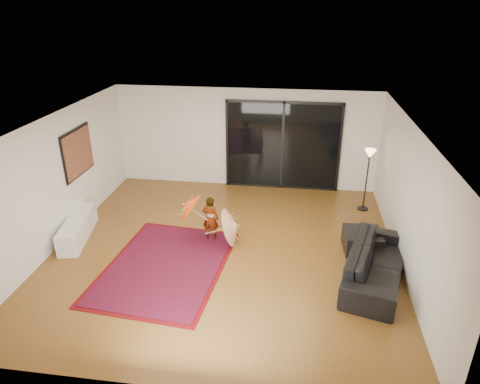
% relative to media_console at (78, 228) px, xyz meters
% --- Properties ---
extents(floor, '(7.00, 7.00, 0.00)m').
position_rel_media_console_xyz_m(floor, '(3.25, -0.10, -0.23)').
color(floor, olive).
rests_on(floor, ground).
extents(ceiling, '(7.00, 7.00, 0.00)m').
position_rel_media_console_xyz_m(ceiling, '(3.25, -0.10, 2.47)').
color(ceiling, white).
rests_on(ceiling, wall_back).
extents(wall_back, '(7.00, 0.00, 7.00)m').
position_rel_media_console_xyz_m(wall_back, '(3.25, 3.40, 1.12)').
color(wall_back, silver).
rests_on(wall_back, floor).
extents(wall_front, '(7.00, 0.00, 7.00)m').
position_rel_media_console_xyz_m(wall_front, '(3.25, -3.60, 1.12)').
color(wall_front, silver).
rests_on(wall_front, floor).
extents(wall_left, '(0.00, 7.00, 7.00)m').
position_rel_media_console_xyz_m(wall_left, '(-0.25, -0.10, 1.12)').
color(wall_left, silver).
rests_on(wall_left, floor).
extents(wall_right, '(0.00, 7.00, 7.00)m').
position_rel_media_console_xyz_m(wall_right, '(6.75, -0.10, 1.12)').
color(wall_right, silver).
rests_on(wall_right, floor).
extents(sliding_door, '(3.06, 0.07, 2.40)m').
position_rel_media_console_xyz_m(sliding_door, '(4.25, 3.37, 0.97)').
color(sliding_door, black).
rests_on(sliding_door, wall_back).
extents(painting, '(0.04, 1.28, 1.08)m').
position_rel_media_console_xyz_m(painting, '(-0.21, 0.90, 1.42)').
color(painting, black).
rests_on(painting, wall_left).
extents(media_console, '(0.74, 1.73, 0.47)m').
position_rel_media_console_xyz_m(media_console, '(0.00, 0.00, 0.00)').
color(media_console, white).
rests_on(media_console, floor).
extents(speaker, '(0.34, 0.34, 0.36)m').
position_rel_media_console_xyz_m(speaker, '(0.00, 0.10, -0.05)').
color(speaker, '#424244').
rests_on(speaker, floor).
extents(persian_rug, '(2.50, 3.31, 0.02)m').
position_rel_media_console_xyz_m(persian_rug, '(2.21, -0.83, -0.22)').
color(persian_rug, '#5D080C').
rests_on(persian_rug, floor).
extents(sofa, '(1.52, 2.52, 0.69)m').
position_rel_media_console_xyz_m(sofa, '(6.20, -0.68, 0.11)').
color(sofa, black).
rests_on(sofa, floor).
extents(ottoman, '(0.79, 0.79, 0.42)m').
position_rel_media_console_xyz_m(ottoman, '(6.08, 0.34, -0.02)').
color(ottoman, black).
rests_on(ottoman, floor).
extents(floor_lamp, '(0.27, 0.27, 1.56)m').
position_rel_media_console_xyz_m(floor_lamp, '(6.35, 2.29, 1.00)').
color(floor_lamp, black).
rests_on(floor_lamp, floor).
extents(child, '(0.40, 0.29, 1.00)m').
position_rel_media_console_xyz_m(child, '(2.89, 0.34, 0.27)').
color(child, '#999999').
rests_on(child, floor).
extents(parasol_orange, '(0.56, 0.74, 0.84)m').
position_rel_media_console_xyz_m(parasol_orange, '(2.34, 0.29, 0.50)').
color(parasol_orange, '#DA420B').
rests_on(parasol_orange, child).
extents(parasol_white, '(0.53, 0.83, 0.89)m').
position_rel_media_console_xyz_m(parasol_white, '(3.49, 0.19, 0.27)').
color(parasol_white, silver).
rests_on(parasol_white, floor).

